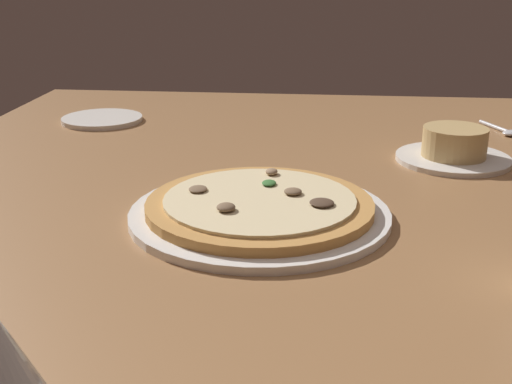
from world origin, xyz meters
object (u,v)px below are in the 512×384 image
object	(u,v)px
ramekin_on_saucer	(454,148)
spoon	(508,131)
pizza_main	(260,209)
side_plate	(102,119)

from	to	relation	value
ramekin_on_saucer	spoon	distance (cm)	22.15
pizza_main	ramekin_on_saucer	world-z (taller)	ramekin_on_saucer
ramekin_on_saucer	side_plate	distance (cm)	65.27
side_plate	spoon	distance (cm)	74.87
spoon	ramekin_on_saucer	bearing A→B (deg)	-35.08
pizza_main	ramekin_on_saucer	size ratio (longest dim) A/B	1.81
side_plate	spoon	world-z (taller)	spoon
pizza_main	spoon	xyz separation A→B (cm)	(-44.66, 40.17, -0.72)
ramekin_on_saucer	pizza_main	bearing A→B (deg)	-45.95
ramekin_on_saucer	spoon	xyz separation A→B (cm)	(-18.08, 12.70, -1.64)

